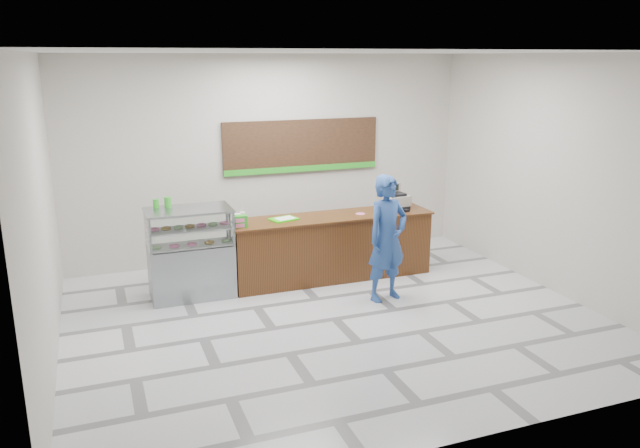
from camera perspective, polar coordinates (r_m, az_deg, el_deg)
name	(u,v)px	position (r m, az deg, el deg)	size (l,w,h in m)	color
floor	(335,319)	(8.56, 1.41, -8.68)	(7.00, 7.00, 0.00)	silver
back_wall	(271,159)	(10.81, -4.50, 5.99)	(7.00, 7.00, 0.00)	beige
ceiling	(337,52)	(7.84, 1.58, 15.45)	(7.00, 7.00, 0.00)	silver
sales_counter	(331,247)	(9.92, 1.04, -2.11)	(3.26, 0.76, 1.03)	#552F13
display_case	(190,252)	(9.33, -11.76, -2.54)	(1.22, 0.72, 1.33)	gray
menu_board	(302,147)	(10.91, -1.66, 7.08)	(2.80, 0.06, 0.90)	black
cash_register	(393,199)	(10.30, 6.69, 2.25)	(0.48, 0.49, 0.40)	black
card_terminal	(405,210)	(10.16, 7.78, 1.27)	(0.08, 0.15, 0.04)	black
serving_tray	(284,219)	(9.56, -3.33, 0.46)	(0.46, 0.38, 0.02)	#2EDB09
napkin_box	(237,219)	(9.41, -7.62, 0.47)	(0.15, 0.15, 0.13)	white
straw_cup	(242,216)	(9.56, -7.13, 0.71)	(0.09, 0.09, 0.13)	silver
promo_box	(240,221)	(9.18, -7.31, 0.25)	(0.20, 0.13, 0.18)	green
donut_decal	(360,214)	(9.92, 3.72, 0.94)	(0.15, 0.15, 0.00)	pink
green_cup_left	(156,204)	(9.30, -14.76, 1.82)	(0.08, 0.08, 0.13)	green
green_cup_right	(168,202)	(9.31, -13.75, 1.97)	(0.10, 0.10, 0.15)	green
customer	(387,238)	(9.00, 6.16, -1.32)	(0.67, 0.44, 1.84)	#26488D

